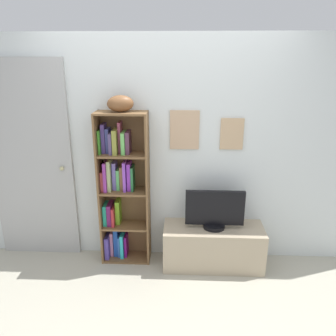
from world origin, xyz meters
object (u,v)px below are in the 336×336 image
Objects in this scene: door at (32,163)px; bookshelf at (120,189)px; television at (215,210)px; football at (120,104)px; tv_stand at (213,246)px.

bookshelf is at bearing -4.32° from door.
football is at bearing 175.16° from television.
football is (0.05, -0.03, 0.88)m from bookshelf.
bookshelf reaches higher than television.
bookshelf is 1.14m from tv_stand.
door is at bearing 174.16° from football.
door is (-1.90, 0.18, 0.42)m from television.
football is 0.12× the size of door.
football reaches higher than television.
football is at bearing 175.08° from tv_stand.
door is (-0.97, 0.10, -0.63)m from football.
bookshelf is at bearing 173.66° from television.
tv_stand is 1.74× the size of television.
door reaches higher than television.
bookshelf is 6.38× the size of football.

